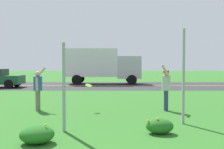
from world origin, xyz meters
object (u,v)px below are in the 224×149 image
frisbee_lime (88,85)px  box_truck_silver (102,64)px  sign_post_by_roadside (183,76)px  person_thrower_blue_shirt (38,87)px  sign_post_near_path (64,87)px  person_catcher_red_cap_gray_shirt (166,86)px

frisbee_lime → box_truck_silver: box_truck_silver is taller
frisbee_lime → sign_post_by_roadside: bearing=-37.5°
person_thrower_blue_shirt → box_truck_silver: (1.95, 14.57, 0.87)m
box_truck_silver → sign_post_near_path: bearing=-91.0°
frisbee_lime → person_catcher_red_cap_gray_shirt: bearing=-0.3°
box_truck_silver → frisbee_lime: bearing=-89.8°
person_catcher_red_cap_gray_shirt → box_truck_silver: box_truck_silver is taller
sign_post_near_path → person_catcher_red_cap_gray_shirt: (3.41, 3.38, -0.24)m
person_thrower_blue_shirt → box_truck_silver: bearing=82.4°
person_thrower_blue_shirt → sign_post_by_roadside: bearing=-25.4°
sign_post_by_roadside → person_catcher_red_cap_gray_shirt: size_ratio=1.60×
person_thrower_blue_shirt → frisbee_lime: person_thrower_blue_shirt is taller
sign_post_near_path → sign_post_by_roadside: 3.63m
frisbee_lime → box_truck_silver: (-0.05, 14.61, 0.81)m
person_thrower_blue_shirt → frisbee_lime: 2.01m
sign_post_by_roadside → person_thrower_blue_shirt: sign_post_by_roadside is taller
person_thrower_blue_shirt → box_truck_silver: box_truck_silver is taller
sign_post_by_roadside → frisbee_lime: bearing=142.5°
person_thrower_blue_shirt → person_catcher_red_cap_gray_shirt: 5.05m
person_thrower_blue_shirt → frisbee_lime: size_ratio=6.27×
person_thrower_blue_shirt → frisbee_lime: bearing=-1.1°
frisbee_lime → box_truck_silver: 14.63m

